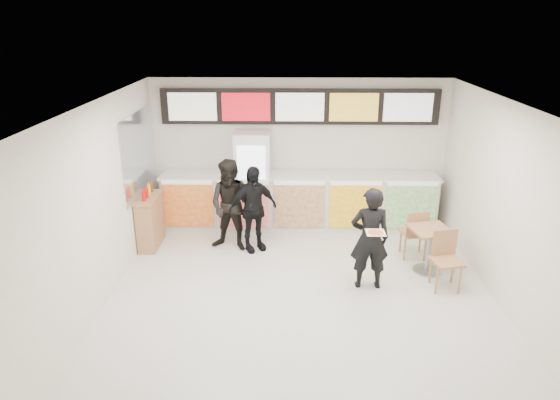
{
  "coord_description": "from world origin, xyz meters",
  "views": [
    {
      "loc": [
        -0.2,
        -6.47,
        4.13
      ],
      "look_at": [
        -0.35,
        1.2,
        1.3
      ],
      "focal_mm": 32.0,
      "sensor_mm": 36.0,
      "label": 1
    }
  ],
  "objects_px": {
    "service_counter": "(299,201)",
    "drinks_fridge": "(253,181)",
    "condiment_ledge": "(150,221)",
    "customer_mid": "(253,209)",
    "cafe_table": "(430,242)",
    "customer_main": "(370,239)",
    "customer_left": "(231,206)"
  },
  "relations": [
    {
      "from": "customer_main",
      "to": "condiment_ledge",
      "type": "relative_size",
      "value": 1.44
    },
    {
      "from": "customer_main",
      "to": "condiment_ledge",
      "type": "bearing_deg",
      "value": -21.3
    },
    {
      "from": "service_counter",
      "to": "customer_main",
      "type": "xyz_separation_m",
      "value": [
        1.07,
        -2.4,
        0.27
      ]
    },
    {
      "from": "customer_left",
      "to": "condiment_ledge",
      "type": "height_order",
      "value": "customer_left"
    },
    {
      "from": "customer_mid",
      "to": "customer_left",
      "type": "bearing_deg",
      "value": 148.22
    },
    {
      "from": "customer_mid",
      "to": "service_counter",
      "type": "bearing_deg",
      "value": 22.49
    },
    {
      "from": "service_counter",
      "to": "customer_main",
      "type": "height_order",
      "value": "customer_main"
    },
    {
      "from": "drinks_fridge",
      "to": "cafe_table",
      "type": "xyz_separation_m",
      "value": [
        3.11,
        -1.89,
        -0.45
      ]
    },
    {
      "from": "cafe_table",
      "to": "drinks_fridge",
      "type": "bearing_deg",
      "value": 136.03
    },
    {
      "from": "service_counter",
      "to": "customer_mid",
      "type": "xyz_separation_m",
      "value": [
        -0.86,
        -1.07,
        0.24
      ]
    },
    {
      "from": "customer_main",
      "to": "drinks_fridge",
      "type": "bearing_deg",
      "value": -50.92
    },
    {
      "from": "customer_main",
      "to": "customer_left",
      "type": "distance_m",
      "value": 2.69
    },
    {
      "from": "service_counter",
      "to": "customer_left",
      "type": "relative_size",
      "value": 3.21
    },
    {
      "from": "service_counter",
      "to": "drinks_fridge",
      "type": "relative_size",
      "value": 2.78
    },
    {
      "from": "customer_main",
      "to": "cafe_table",
      "type": "height_order",
      "value": "customer_main"
    },
    {
      "from": "service_counter",
      "to": "drinks_fridge",
      "type": "distance_m",
      "value": 1.03
    },
    {
      "from": "drinks_fridge",
      "to": "condiment_ledge",
      "type": "relative_size",
      "value": 1.7
    },
    {
      "from": "drinks_fridge",
      "to": "cafe_table",
      "type": "relative_size",
      "value": 1.2
    },
    {
      "from": "drinks_fridge",
      "to": "customer_mid",
      "type": "xyz_separation_m",
      "value": [
        0.07,
        -1.09,
        -0.19
      ]
    },
    {
      "from": "customer_left",
      "to": "customer_mid",
      "type": "distance_m",
      "value": 0.4
    },
    {
      "from": "customer_mid",
      "to": "drinks_fridge",
      "type": "bearing_deg",
      "value": 65.1
    },
    {
      "from": "customer_left",
      "to": "customer_mid",
      "type": "relative_size",
      "value": 1.06
    },
    {
      "from": "cafe_table",
      "to": "service_counter",
      "type": "bearing_deg",
      "value": 126.59
    },
    {
      "from": "cafe_table",
      "to": "condiment_ledge",
      "type": "relative_size",
      "value": 1.42
    },
    {
      "from": "customer_main",
      "to": "customer_mid",
      "type": "xyz_separation_m",
      "value": [
        -1.94,
        1.33,
        -0.03
      ]
    },
    {
      "from": "service_counter",
      "to": "condiment_ledge",
      "type": "distance_m",
      "value": 2.97
    },
    {
      "from": "customer_left",
      "to": "cafe_table",
      "type": "height_order",
      "value": "customer_left"
    },
    {
      "from": "service_counter",
      "to": "customer_left",
      "type": "xyz_separation_m",
      "value": [
        -1.25,
        -1.05,
        0.29
      ]
    },
    {
      "from": "customer_main",
      "to": "condiment_ledge",
      "type": "height_order",
      "value": "customer_main"
    },
    {
      "from": "service_counter",
      "to": "customer_mid",
      "type": "distance_m",
      "value": 1.4
    },
    {
      "from": "service_counter",
      "to": "customer_mid",
      "type": "height_order",
      "value": "customer_mid"
    },
    {
      "from": "customer_mid",
      "to": "cafe_table",
      "type": "distance_m",
      "value": 3.16
    }
  ]
}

